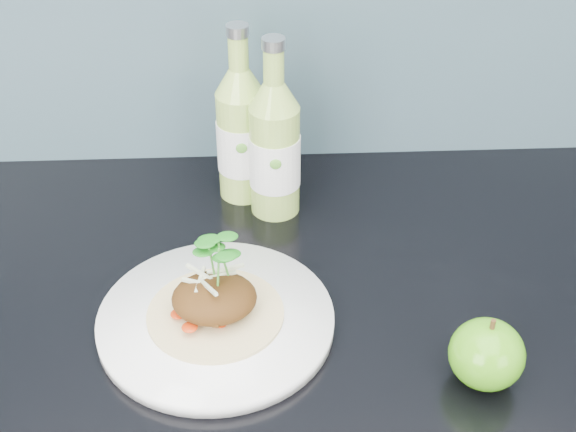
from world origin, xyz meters
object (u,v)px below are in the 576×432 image
at_px(green_apple, 487,354).
at_px(cider_bottle_left, 241,134).
at_px(dinner_plate, 216,320).
at_px(cider_bottle_right, 275,149).

height_order(green_apple, cider_bottle_left, cider_bottle_left).
bearing_deg(dinner_plate, green_apple, -18.37).
xyz_separation_m(dinner_plate, cider_bottle_right, (0.07, 0.22, 0.08)).
distance_m(cider_bottle_left, cider_bottle_right, 0.06).
xyz_separation_m(green_apple, cider_bottle_right, (-0.20, 0.30, 0.05)).
bearing_deg(dinner_plate, cider_bottle_left, 83.28).
distance_m(dinner_plate, cider_bottle_left, 0.27).
height_order(dinner_plate, cider_bottle_left, cider_bottle_left).
xyz_separation_m(dinner_plate, green_apple, (0.27, -0.09, 0.03)).
relative_size(cider_bottle_left, cider_bottle_right, 1.00).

